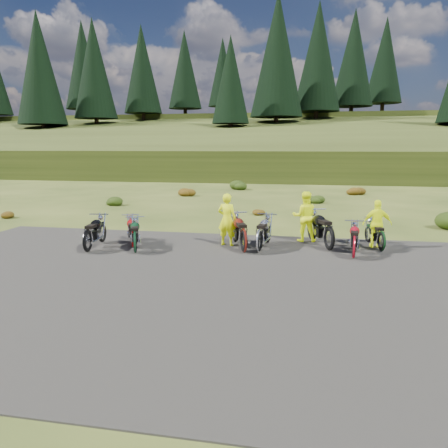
% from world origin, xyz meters
% --- Properties ---
extents(ground, '(300.00, 300.00, 0.00)m').
position_xyz_m(ground, '(0.00, 0.00, 0.00)').
color(ground, '#2E3D14').
rests_on(ground, ground).
extents(gravel_pad, '(20.00, 12.00, 0.04)m').
position_xyz_m(gravel_pad, '(0.00, -2.00, 0.00)').
color(gravel_pad, black).
rests_on(gravel_pad, ground).
extents(hill_slope, '(300.00, 45.97, 9.37)m').
position_xyz_m(hill_slope, '(0.00, 50.00, 0.00)').
color(hill_slope, '#2D3712').
rests_on(hill_slope, ground).
extents(hill_plateau, '(300.00, 90.00, 9.17)m').
position_xyz_m(hill_plateau, '(0.00, 110.00, 0.00)').
color(hill_plateau, '#2D3712').
rests_on(hill_plateau, ground).
extents(conifer_14, '(5.28, 5.28, 14.00)m').
position_xyz_m(conifer_14, '(-51.00, 70.00, 16.55)').
color(conifer_14, black).
rests_on(conifer_14, ground).
extents(conifer_15, '(7.92, 7.92, 20.00)m').
position_xyz_m(conifer_15, '(-45.00, 76.00, 20.16)').
color(conifer_15, black).
rests_on(conifer_15, ground).
extents(conifer_16, '(7.48, 7.48, 19.00)m').
position_xyz_m(conifer_16, '(-39.00, 51.00, 15.28)').
color(conifer_16, black).
rests_on(conifer_16, ground).
extents(conifer_17, '(7.04, 7.04, 18.00)m').
position_xyz_m(conifer_17, '(-33.00, 57.00, 15.97)').
color(conifer_17, black).
rests_on(conifer_17, ground).
extents(conifer_18, '(6.60, 6.60, 17.00)m').
position_xyz_m(conifer_18, '(-27.00, 63.00, 16.66)').
color(conifer_18, black).
rests_on(conifer_18, ground).
extents(conifer_19, '(6.16, 6.16, 16.00)m').
position_xyz_m(conifer_19, '(-21.00, 69.00, 17.36)').
color(conifer_19, black).
rests_on(conifer_19, ground).
extents(conifer_20, '(5.72, 5.72, 15.00)m').
position_xyz_m(conifer_20, '(-15.00, 75.00, 17.65)').
color(conifer_20, black).
rests_on(conifer_20, ground).
extents(conifer_21, '(5.28, 5.28, 14.00)m').
position_xyz_m(conifer_21, '(-9.00, 50.00, 12.56)').
color(conifer_21, black).
rests_on(conifer_21, ground).
extents(conifer_22, '(7.92, 7.92, 20.00)m').
position_xyz_m(conifer_22, '(-3.00, 56.00, 16.77)').
color(conifer_22, black).
rests_on(conifer_22, ground).
extents(conifer_23, '(7.48, 7.48, 19.00)m').
position_xyz_m(conifer_23, '(3.00, 62.00, 17.47)').
color(conifer_23, black).
rests_on(conifer_23, ground).
extents(conifer_24, '(7.04, 7.04, 18.00)m').
position_xyz_m(conifer_24, '(9.00, 68.00, 18.16)').
color(conifer_24, black).
rests_on(conifer_24, ground).
extents(conifer_25, '(6.60, 6.60, 17.00)m').
position_xyz_m(conifer_25, '(15.00, 74.00, 18.66)').
color(conifer_25, black).
rests_on(conifer_25, ground).
extents(shrub_0, '(0.77, 0.77, 0.45)m').
position_xyz_m(shrub_0, '(-12.00, 6.00, 0.23)').
color(shrub_0, '#5E300B').
rests_on(shrub_0, ground).
extents(shrub_1, '(1.03, 1.03, 0.61)m').
position_xyz_m(shrub_1, '(-9.10, 11.30, 0.31)').
color(shrub_1, black).
rests_on(shrub_1, ground).
extents(shrub_2, '(1.30, 1.30, 0.77)m').
position_xyz_m(shrub_2, '(-6.20, 16.60, 0.38)').
color(shrub_2, '#5E300B').
rests_on(shrub_2, ground).
extents(shrub_3, '(1.56, 1.56, 0.92)m').
position_xyz_m(shrub_3, '(-3.30, 21.90, 0.46)').
color(shrub_3, black).
rests_on(shrub_3, ground).
extents(shrub_4, '(0.77, 0.77, 0.45)m').
position_xyz_m(shrub_4, '(-0.40, 9.20, 0.23)').
color(shrub_4, '#5E300B').
rests_on(shrub_4, ground).
extents(shrub_5, '(1.03, 1.03, 0.61)m').
position_xyz_m(shrub_5, '(2.50, 14.50, 0.31)').
color(shrub_5, black).
rests_on(shrub_5, ground).
extents(shrub_6, '(1.30, 1.30, 0.77)m').
position_xyz_m(shrub_6, '(5.40, 19.80, 0.38)').
color(shrub_6, '#5E300B').
rests_on(shrub_6, ground).
extents(motorcycle_0, '(0.96, 2.17, 1.10)m').
position_xyz_m(motorcycle_0, '(-4.87, 0.25, 0.00)').
color(motorcycle_0, black).
rests_on(motorcycle_0, ground).
extents(motorcycle_1, '(1.37, 1.99, 0.99)m').
position_xyz_m(motorcycle_1, '(-3.71, 1.18, 0.00)').
color(motorcycle_1, '#960A0D').
rests_on(motorcycle_1, ground).
extents(motorcycle_2, '(1.34, 2.09, 1.04)m').
position_xyz_m(motorcycle_2, '(-3.32, 0.44, 0.00)').
color(motorcycle_2, black).
rests_on(motorcycle_2, ground).
extents(motorcycle_3, '(0.94, 2.19, 1.11)m').
position_xyz_m(motorcycle_3, '(0.58, 1.31, 0.00)').
color(motorcycle_3, '#B9B8BD').
rests_on(motorcycle_3, ground).
extents(motorcycle_4, '(1.47, 2.36, 1.17)m').
position_xyz_m(motorcycle_4, '(0.10, 1.13, 0.00)').
color(motorcycle_4, '#4F130D').
rests_on(motorcycle_4, ground).
extents(motorcycle_5, '(1.54, 2.48, 1.23)m').
position_xyz_m(motorcycle_5, '(2.82, 1.97, 0.00)').
color(motorcycle_5, black).
rests_on(motorcycle_5, ground).
extents(motorcycle_6, '(0.84, 2.02, 1.03)m').
position_xyz_m(motorcycle_6, '(3.51, 1.03, 0.00)').
color(motorcycle_6, maroon).
rests_on(motorcycle_6, ground).
extents(motorcycle_7, '(0.99, 1.95, 0.98)m').
position_xyz_m(motorcycle_7, '(4.49, 2.20, 0.00)').
color(motorcycle_7, black).
rests_on(motorcycle_7, ground).
extents(person_middle, '(0.73, 0.55, 1.81)m').
position_xyz_m(person_middle, '(-0.62, 2.09, 0.90)').
color(person_middle, '#E0F00C').
rests_on(person_middle, ground).
extents(person_right_a, '(0.93, 0.75, 1.80)m').
position_xyz_m(person_right_a, '(1.99, 3.28, 0.90)').
color(person_right_a, '#E0F00C').
rests_on(person_right_a, ground).
extents(person_right_b, '(0.97, 0.44, 1.62)m').
position_xyz_m(person_right_b, '(4.41, 2.73, 0.81)').
color(person_right_b, '#E0F00C').
rests_on(person_right_b, ground).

